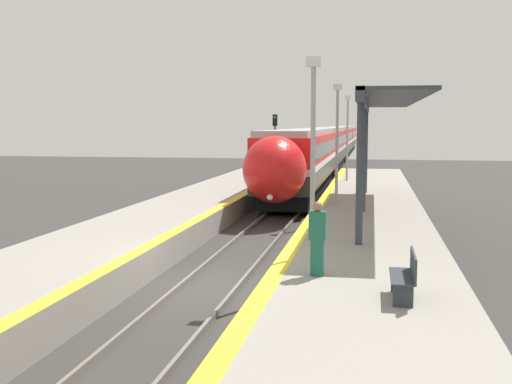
{
  "coord_description": "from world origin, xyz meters",
  "views": [
    {
      "loc": [
        3.94,
        -15.33,
        4.1
      ],
      "look_at": [
        0.6,
        3.07,
        2.11
      ],
      "focal_mm": 45.0,
      "sensor_mm": 36.0,
      "label": 1
    }
  ],
  "objects": [
    {
      "name": "lamppost_mid",
      "position": [
        2.51,
        11.01,
        3.66
      ],
      "size": [
        0.36,
        0.2,
        4.85
      ],
      "color": "#9E9EA3",
      "rests_on": "platform_right"
    },
    {
      "name": "railway_signal",
      "position": [
        -1.98,
        23.8,
        2.84
      ],
      "size": [
        0.28,
        0.28,
        4.68
      ],
      "color": "#59595E",
      "rests_on": "ground_plane"
    },
    {
      "name": "rail_left",
      "position": [
        -0.72,
        0.0,
        0.07
      ],
      "size": [
        0.08,
        90.0,
        0.15
      ],
      "primitive_type": "cube",
      "color": "slate",
      "rests_on": "ground_plane"
    },
    {
      "name": "platform_left",
      "position": [
        -3.61,
        0.0,
        0.43
      ],
      "size": [
        3.82,
        64.0,
        0.86
      ],
      "color": "gray",
      "rests_on": "ground_plane"
    },
    {
      "name": "person_waiting",
      "position": [
        2.81,
        -1.8,
        1.68
      ],
      "size": [
        0.36,
        0.22,
        1.61
      ],
      "color": "#1E604C",
      "rests_on": "platform_right"
    },
    {
      "name": "station_canopy",
      "position": [
        4.19,
        8.65,
        4.73
      ],
      "size": [
        2.02,
        16.38,
        4.16
      ],
      "color": "#333842",
      "rests_on": "platform_right"
    },
    {
      "name": "platform_bench",
      "position": [
        4.6,
        -3.4,
        1.32
      ],
      "size": [
        0.44,
        1.4,
        0.89
      ],
      "color": "#2D333D",
      "rests_on": "platform_right"
    },
    {
      "name": "lamppost_near",
      "position": [
        2.51,
        0.28,
        3.66
      ],
      "size": [
        0.36,
        0.2,
        4.85
      ],
      "color": "#9E9EA3",
      "rests_on": "platform_right"
    },
    {
      "name": "lamppost_far",
      "position": [
        2.51,
        21.74,
        3.66
      ],
      "size": [
        0.36,
        0.2,
        4.85
      ],
      "color": "#9E9EA3",
      "rests_on": "platform_right"
    },
    {
      "name": "train",
      "position": [
        0.0,
        48.44,
        2.17
      ],
      "size": [
        2.75,
        78.84,
        3.8
      ],
      "color": "black",
      "rests_on": "ground_plane"
    },
    {
      "name": "rail_right",
      "position": [
        0.72,
        0.0,
        0.07
      ],
      "size": [
        0.08,
        90.0,
        0.15
      ],
      "primitive_type": "cube",
      "color": "slate",
      "rests_on": "ground_plane"
    },
    {
      "name": "platform_right",
      "position": [
        3.81,
        0.0,
        0.43
      ],
      "size": [
        4.22,
        64.0,
        0.86
      ],
      "color": "gray",
      "rests_on": "ground_plane"
    },
    {
      "name": "ground_plane",
      "position": [
        0.0,
        0.0,
        0.0
      ],
      "size": [
        120.0,
        120.0,
        0.0
      ],
      "primitive_type": "plane",
      "color": "#383533"
    }
  ]
}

